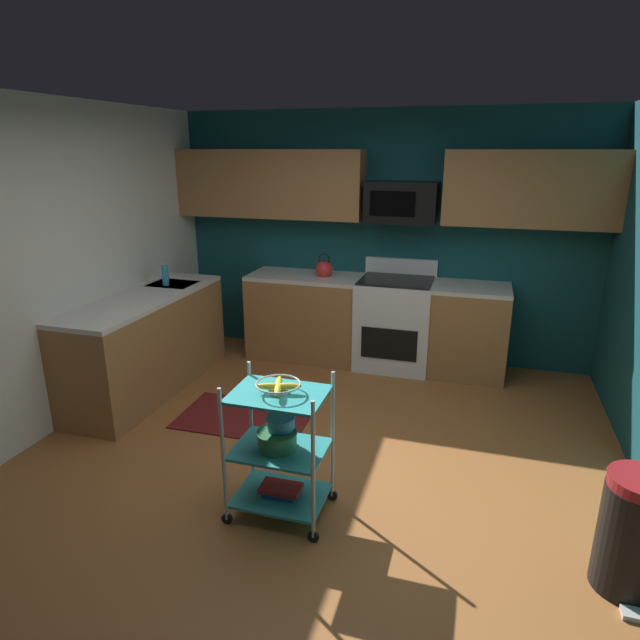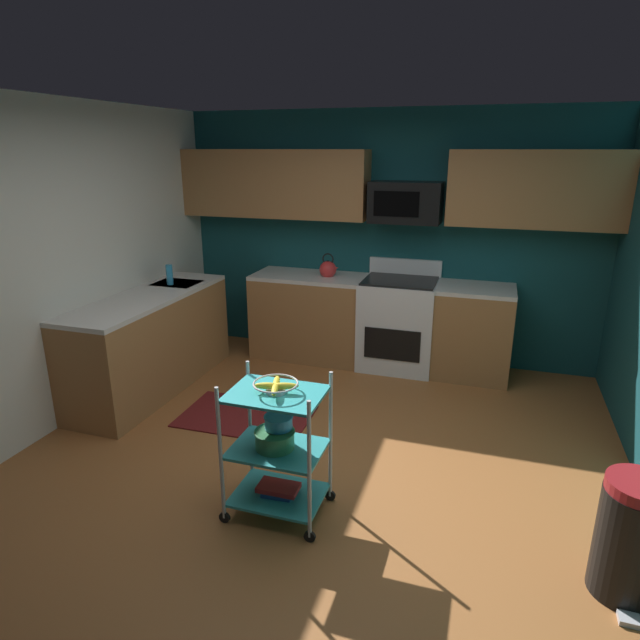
{
  "view_description": "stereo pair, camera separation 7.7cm",
  "coord_description": "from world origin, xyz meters",
  "px_view_note": "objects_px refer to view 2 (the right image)",
  "views": [
    {
      "loc": [
        1.02,
        -3.24,
        2.21
      ],
      "look_at": [
        -0.03,
        0.24,
        1.05
      ],
      "focal_mm": 30.24,
      "sensor_mm": 36.0,
      "label": 1
    },
    {
      "loc": [
        1.1,
        -3.21,
        2.21
      ],
      "look_at": [
        -0.03,
        0.24,
        1.05
      ],
      "focal_mm": 30.24,
      "sensor_mm": 36.0,
      "label": 2
    }
  ],
  "objects_px": {
    "oven_range": "(398,323)",
    "dish_soap_bottle": "(169,275)",
    "microwave": "(406,202)",
    "trash_can": "(631,539)",
    "kettle": "(328,269)",
    "fruit_bowl": "(276,386)",
    "book_stack": "(279,489)",
    "rolling_cart": "(277,448)",
    "mixing_bowl_small": "(279,421)",
    "mixing_bowl_large": "(275,439)"
  },
  "relations": [
    {
      "from": "oven_range",
      "to": "dish_soap_bottle",
      "type": "height_order",
      "value": "dish_soap_bottle"
    },
    {
      "from": "microwave",
      "to": "trash_can",
      "type": "bearing_deg",
      "value": -59.06
    },
    {
      "from": "microwave",
      "to": "kettle",
      "type": "relative_size",
      "value": 2.65
    },
    {
      "from": "microwave",
      "to": "trash_can",
      "type": "relative_size",
      "value": 1.06
    },
    {
      "from": "fruit_bowl",
      "to": "book_stack",
      "type": "bearing_deg",
      "value": -90.0
    },
    {
      "from": "oven_range",
      "to": "microwave",
      "type": "xyz_separation_m",
      "value": [
        -0.0,
        0.1,
        1.22
      ]
    },
    {
      "from": "oven_range",
      "to": "kettle",
      "type": "distance_m",
      "value": 0.93
    },
    {
      "from": "microwave",
      "to": "kettle",
      "type": "distance_m",
      "value": 1.05
    },
    {
      "from": "dish_soap_bottle",
      "to": "trash_can",
      "type": "distance_m",
      "value": 4.31
    },
    {
      "from": "rolling_cart",
      "to": "trash_can",
      "type": "xyz_separation_m",
      "value": [
        1.95,
        -0.05,
        -0.13
      ]
    },
    {
      "from": "book_stack",
      "to": "kettle",
      "type": "distance_m",
      "value": 2.8
    },
    {
      "from": "oven_range",
      "to": "trash_can",
      "type": "bearing_deg",
      "value": -58.1
    },
    {
      "from": "mixing_bowl_small",
      "to": "kettle",
      "type": "distance_m",
      "value": 2.66
    },
    {
      "from": "fruit_bowl",
      "to": "book_stack",
      "type": "height_order",
      "value": "fruit_bowl"
    },
    {
      "from": "oven_range",
      "to": "rolling_cart",
      "type": "bearing_deg",
      "value": -96.04
    },
    {
      "from": "oven_range",
      "to": "mixing_bowl_small",
      "type": "relative_size",
      "value": 6.04
    },
    {
      "from": "fruit_bowl",
      "to": "kettle",
      "type": "distance_m",
      "value": 2.68
    },
    {
      "from": "book_stack",
      "to": "oven_range",
      "type": "bearing_deg",
      "value": 83.96
    },
    {
      "from": "microwave",
      "to": "dish_soap_bottle",
      "type": "relative_size",
      "value": 3.5
    },
    {
      "from": "kettle",
      "to": "dish_soap_bottle",
      "type": "xyz_separation_m",
      "value": [
        -1.38,
        -0.83,
        0.02
      ]
    },
    {
      "from": "fruit_bowl",
      "to": "microwave",
      "type": "bearing_deg",
      "value": 84.2
    },
    {
      "from": "book_stack",
      "to": "dish_soap_bottle",
      "type": "distance_m",
      "value": 2.74
    },
    {
      "from": "mixing_bowl_small",
      "to": "dish_soap_bottle",
      "type": "relative_size",
      "value": 0.91
    },
    {
      "from": "oven_range",
      "to": "trash_can",
      "type": "xyz_separation_m",
      "value": [
        1.67,
        -2.68,
        -0.15
      ]
    },
    {
      "from": "fruit_bowl",
      "to": "trash_can",
      "type": "relative_size",
      "value": 0.41
    },
    {
      "from": "oven_range",
      "to": "microwave",
      "type": "bearing_deg",
      "value": 90.26
    },
    {
      "from": "oven_range",
      "to": "book_stack",
      "type": "bearing_deg",
      "value": -96.04
    },
    {
      "from": "microwave",
      "to": "rolling_cart",
      "type": "distance_m",
      "value": 3.02
    },
    {
      "from": "mixing_bowl_large",
      "to": "dish_soap_bottle",
      "type": "distance_m",
      "value": 2.64
    },
    {
      "from": "mixing_bowl_small",
      "to": "trash_can",
      "type": "relative_size",
      "value": 0.28
    },
    {
      "from": "microwave",
      "to": "rolling_cart",
      "type": "relative_size",
      "value": 0.77
    },
    {
      "from": "microwave",
      "to": "mixing_bowl_small",
      "type": "xyz_separation_m",
      "value": [
        -0.28,
        -2.7,
        -1.08
      ]
    },
    {
      "from": "mixing_bowl_small",
      "to": "oven_range",
      "type": "bearing_deg",
      "value": 83.78
    },
    {
      "from": "mixing_bowl_large",
      "to": "kettle",
      "type": "xyz_separation_m",
      "value": [
        -0.47,
        2.63,
        0.48
      ]
    },
    {
      "from": "rolling_cart",
      "to": "kettle",
      "type": "height_order",
      "value": "kettle"
    },
    {
      "from": "dish_soap_bottle",
      "to": "kettle",
      "type": "bearing_deg",
      "value": 30.92
    },
    {
      "from": "trash_can",
      "to": "book_stack",
      "type": "bearing_deg",
      "value": 178.5
    },
    {
      "from": "rolling_cart",
      "to": "dish_soap_bottle",
      "type": "height_order",
      "value": "dish_soap_bottle"
    },
    {
      "from": "oven_range",
      "to": "book_stack",
      "type": "height_order",
      "value": "oven_range"
    },
    {
      "from": "kettle",
      "to": "microwave",
      "type": "bearing_deg",
      "value": 8.04
    },
    {
      "from": "oven_range",
      "to": "kettle",
      "type": "height_order",
      "value": "kettle"
    },
    {
      "from": "mixing_bowl_large",
      "to": "trash_can",
      "type": "distance_m",
      "value": 1.98
    },
    {
      "from": "mixing_bowl_large",
      "to": "mixing_bowl_small",
      "type": "distance_m",
      "value": 0.11
    },
    {
      "from": "book_stack",
      "to": "kettle",
      "type": "bearing_deg",
      "value": 100.56
    },
    {
      "from": "trash_can",
      "to": "mixing_bowl_small",
      "type": "bearing_deg",
      "value": 177.34
    },
    {
      "from": "mixing_bowl_small",
      "to": "book_stack",
      "type": "distance_m",
      "value": 0.46
    },
    {
      "from": "fruit_bowl",
      "to": "oven_range",
      "type": "bearing_deg",
      "value": 83.96
    },
    {
      "from": "trash_can",
      "to": "kettle",
      "type": "bearing_deg",
      "value": 132.31
    },
    {
      "from": "mixing_bowl_large",
      "to": "dish_soap_bottle",
      "type": "xyz_separation_m",
      "value": [
        -1.86,
        1.8,
        0.5
      ]
    },
    {
      "from": "microwave",
      "to": "mixing_bowl_small",
      "type": "bearing_deg",
      "value": -95.97
    }
  ]
}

